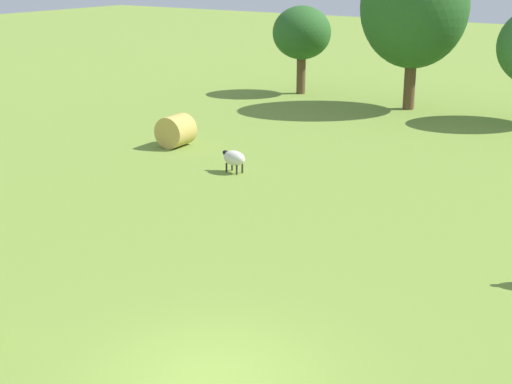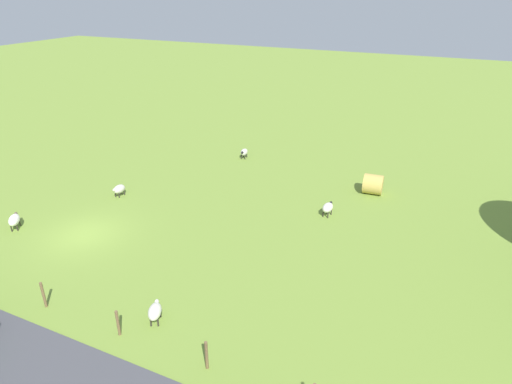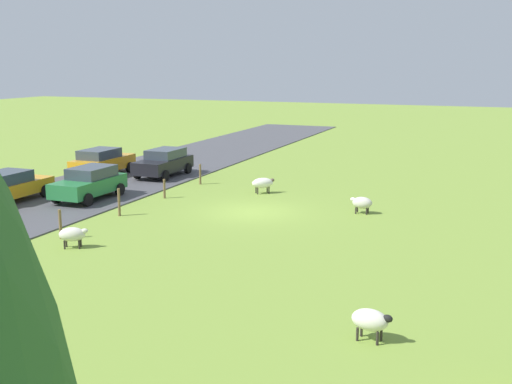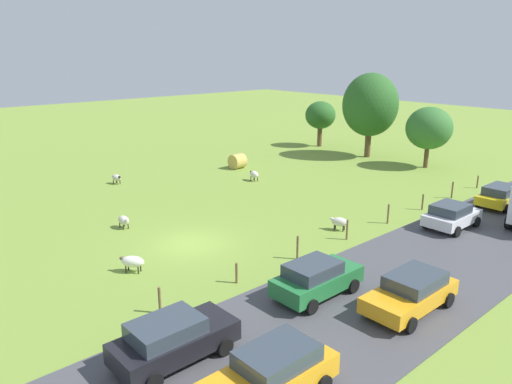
{
  "view_description": "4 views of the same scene",
  "coord_description": "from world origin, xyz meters",
  "views": [
    {
      "loc": [
        7.83,
        -9.9,
        7.82
      ],
      "look_at": [
        -3.09,
        6.09,
        1.63
      ],
      "focal_mm": 52.32,
      "sensor_mm": 36.0,
      "label": 1
    },
    {
      "loc": [
        15.59,
        17.9,
        12.93
      ],
      "look_at": [
        -6.74,
        7.59,
        1.31
      ],
      "focal_mm": 31.03,
      "sensor_mm": 36.0,
      "label": 2
    },
    {
      "loc": [
        -10.82,
        26.63,
        6.92
      ],
      "look_at": [
        -1.75,
        3.94,
        1.85
      ],
      "focal_mm": 43.95,
      "sensor_mm": 36.0,
      "label": 3
    },
    {
      "loc": [
        21.58,
        -14.34,
        10.51
      ],
      "look_at": [
        -2.49,
        7.13,
        1.14
      ],
      "focal_mm": 34.37,
      "sensor_mm": 36.0,
      "label": 4
    }
  ],
  "objects": [
    {
      "name": "ground_plane",
      "position": [
        0.0,
        0.0,
        0.0
      ],
      "size": [
        160.0,
        160.0,
        0.0
      ],
      "primitive_type": "plane",
      "color": "olive"
    },
    {
      "name": "car_3",
      "position": [
        8.76,
        0.63,
        0.9
      ],
      "size": [
        2.09,
        4.24,
        1.63
      ],
      "color": "#237238",
      "rests_on": "road_strip"
    },
    {
      "name": "fence_post_2",
      "position": [
        5.4,
        2.98,
        0.64
      ],
      "size": [
        0.12,
        0.12,
        1.29
      ],
      "primitive_type": "cylinder",
      "color": "brown",
      "rests_on": "ground_plane"
    },
    {
      "name": "sheep_3",
      "position": [
        -4.85,
        -1.6,
        0.51
      ],
      "size": [
        1.05,
        0.59,
        0.79
      ],
      "color": "beige",
      "rests_on": "ground_plane"
    },
    {
      "name": "fence_post_0",
      "position": [
        5.4,
        -5.24,
        0.59
      ],
      "size": [
        0.12,
        0.12,
        1.18
      ],
      "primitive_type": "cylinder",
      "color": "brown",
      "rests_on": "ground_plane"
    },
    {
      "name": "car_0",
      "position": [
        8.59,
        -6.61,
        0.91
      ],
      "size": [
        2.12,
        4.42,
        1.64
      ],
      "color": "black",
      "rests_on": "road_strip"
    },
    {
      "name": "sheep_1",
      "position": [
        -8.01,
        11.84,
        0.56
      ],
      "size": [
        1.09,
        0.67,
        0.84
      ],
      "color": "silver",
      "rests_on": "ground_plane"
    },
    {
      "name": "sheep_0",
      "position": [
        4.14,
        7.96,
        0.53
      ],
      "size": [
        1.14,
        0.91,
        0.81
      ],
      "color": "silver",
      "rests_on": "ground_plane"
    },
    {
      "name": "road_strip",
      "position": [
        10.45,
        0.0,
        0.03
      ],
      "size": [
        8.0,
        80.0,
        0.06
      ],
      "primitive_type": "cube",
      "color": "#47474C",
      "rests_on": "ground_plane"
    },
    {
      "name": "car_4",
      "position": [
        12.26,
        -5.4,
        0.92
      ],
      "size": [
        2.13,
        4.46,
        1.66
      ],
      "color": "orange",
      "rests_on": "road_strip"
    },
    {
      "name": "car_5",
      "position": [
        12.17,
        2.69,
        0.86
      ],
      "size": [
        2.18,
        4.53,
        1.54
      ],
      "color": "orange",
      "rests_on": "road_strip"
    },
    {
      "name": "sheep_4",
      "position": [
        1.12,
        -4.19,
        0.56
      ],
      "size": [
        1.25,
        1.16,
        0.84
      ],
      "color": "white",
      "rests_on": "ground_plane"
    },
    {
      "name": "fence_post_1",
      "position": [
        5.4,
        -1.13,
        0.51
      ],
      "size": [
        0.12,
        0.12,
        1.01
      ],
      "primitive_type": "cylinder",
      "color": "brown",
      "rests_on": "ground_plane"
    },
    {
      "name": "fence_post_3",
      "position": [
        5.4,
        7.09,
        0.6
      ],
      "size": [
        0.12,
        0.12,
        1.2
      ],
      "primitive_type": "cylinder",
      "color": "brown",
      "rests_on": "ground_plane"
    }
  ]
}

